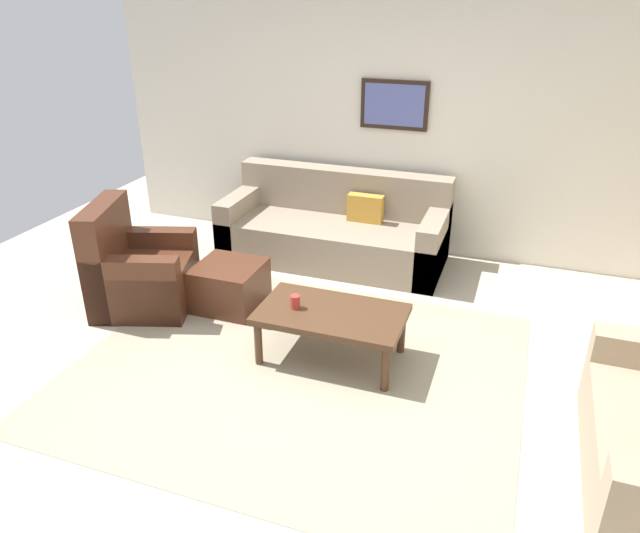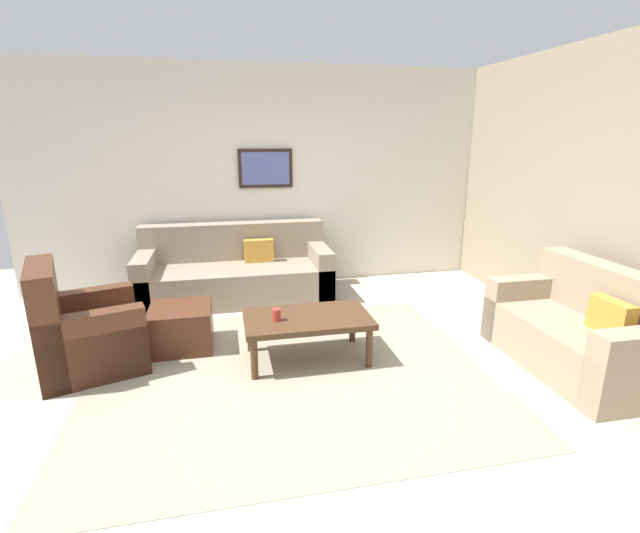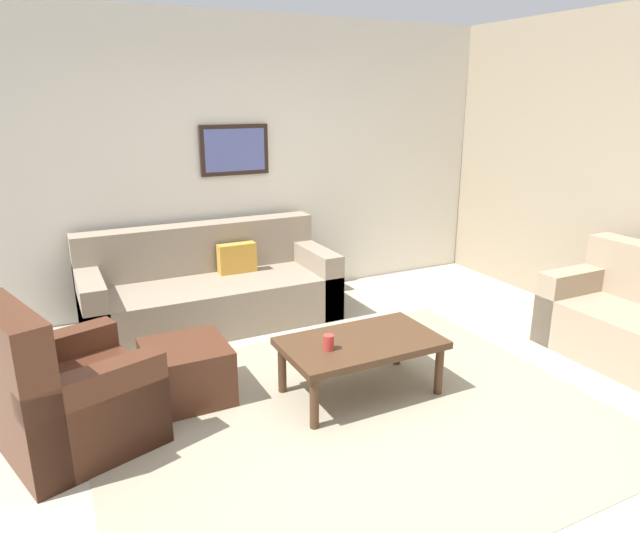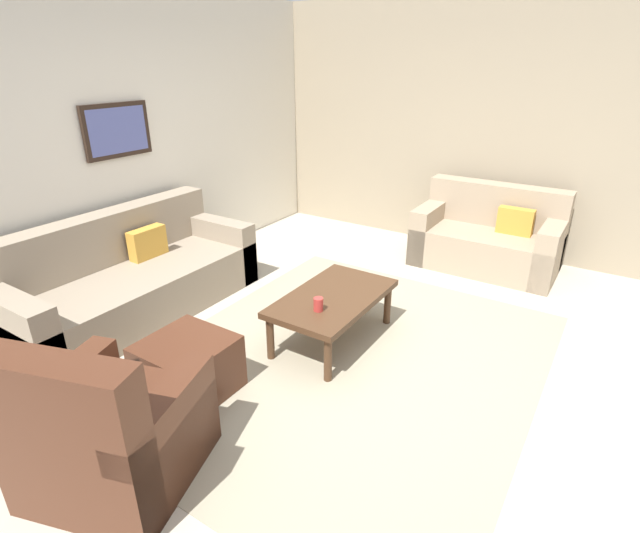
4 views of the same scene
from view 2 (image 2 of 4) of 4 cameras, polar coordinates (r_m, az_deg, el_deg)
name	(u,v)px [view 2 (image 2 of 4)]	position (r m, az deg, el deg)	size (l,w,h in m)	color
ground_plane	(290,374)	(3.93, -3.78, -13.32)	(8.00, 8.00, 0.00)	#B2A893
rear_partition	(259,179)	(6.04, -7.69, 10.90)	(6.00, 0.12, 2.80)	silver
stone_feature_panel	(621,198)	(4.88, 33.64, 7.21)	(0.12, 5.20, 2.80)	gray
area_rug	(290,373)	(3.93, -3.78, -13.26)	(3.27, 2.71, 0.01)	gray
couch_main	(236,273)	(5.72, -10.53, -0.82)	(2.27, 0.95, 0.88)	gray
couch_loveseat	(584,334)	(4.51, 30.21, -7.32)	(0.82, 1.49, 0.88)	gray
armchair_leather	(81,335)	(4.37, -27.80, -7.64)	(1.01, 1.01, 0.95)	#4C2819
ottoman	(182,327)	(4.49, -17.01, -7.30)	(0.56, 0.56, 0.40)	#4C2819
coffee_table	(307,321)	(4.02, -1.60, -6.92)	(1.10, 0.64, 0.41)	#472D1C
cup	(276,315)	(3.90, -5.49, -6.04)	(0.07, 0.07, 0.10)	#B2332D
framed_artwork	(266,168)	(5.95, -6.86, 12.15)	(0.68, 0.04, 0.48)	black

